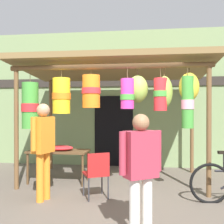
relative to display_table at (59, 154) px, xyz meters
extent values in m
plane|color=#60564C|center=(1.35, -0.70, -0.63)|extent=(30.00, 30.00, 0.00)
cube|color=#7A9360|center=(1.35, 2.04, 1.30)|extent=(11.95, 0.25, 3.86)
cube|color=#2D2823|center=(1.35, 1.89, 1.76)|extent=(10.76, 0.04, 0.24)
cube|color=black|center=(0.99, 1.90, 0.37)|extent=(1.10, 0.03, 2.00)
cylinder|color=brown|center=(-0.68, -0.61, 0.59)|extent=(0.09, 0.09, 2.44)
cylinder|color=brown|center=(3.07, -0.61, 0.59)|extent=(0.09, 0.09, 2.44)
cylinder|color=brown|center=(-0.68, 1.34, 0.59)|extent=(0.09, 0.09, 2.44)
cylinder|color=brown|center=(3.07, 1.34, 0.59)|extent=(0.09, 0.09, 2.44)
cylinder|color=brown|center=(1.20, -0.61, 1.81)|extent=(3.95, 0.10, 0.10)
cylinder|color=brown|center=(1.20, 1.34, 1.96)|extent=(3.95, 0.10, 0.10)
cube|color=olive|center=(1.20, 0.37, 1.93)|extent=(4.25, 2.45, 0.31)
cylinder|color=brown|center=(-0.41, -0.54, 1.64)|extent=(0.01, 0.01, 0.23)
cylinder|color=green|center=(-0.41, -0.54, 1.06)|extent=(0.33, 0.33, 0.93)
cylinder|color=red|center=(-0.41, -0.54, 1.02)|extent=(0.35, 0.35, 0.17)
cylinder|color=brown|center=(0.26, -0.60, 1.68)|extent=(0.01, 0.01, 0.16)
cylinder|color=yellow|center=(0.26, -0.60, 1.25)|extent=(0.35, 0.35, 0.70)
cylinder|color=orange|center=(0.26, -0.60, 1.25)|extent=(0.37, 0.37, 0.13)
cylinder|color=brown|center=(0.86, -0.59, 1.71)|extent=(0.01, 0.01, 0.11)
cylinder|color=orange|center=(0.86, -0.59, 1.33)|extent=(0.34, 0.34, 0.64)
cylinder|color=red|center=(0.86, -0.59, 1.35)|extent=(0.37, 0.37, 0.11)
cylinder|color=brown|center=(1.57, -0.66, 1.66)|extent=(0.01, 0.01, 0.19)
cylinder|color=#D13399|center=(1.57, -0.66, 1.28)|extent=(0.25, 0.25, 0.57)
cylinder|color=green|center=(1.57, -0.66, 1.22)|extent=(0.27, 0.27, 0.10)
cylinder|color=brown|center=(2.19, -0.60, 1.67)|extent=(0.01, 0.01, 0.19)
cylinder|color=red|center=(2.19, -0.60, 1.27)|extent=(0.25, 0.25, 0.62)
cylinder|color=green|center=(2.19, -0.60, 1.28)|extent=(0.27, 0.27, 0.11)
cylinder|color=brown|center=(2.68, -0.66, 1.68)|extent=(0.01, 0.01, 0.16)
cylinder|color=green|center=(2.68, -0.66, 1.12)|extent=(0.22, 0.22, 0.96)
cylinder|color=pink|center=(2.68, -0.66, 1.07)|extent=(0.23, 0.23, 0.17)
cylinder|color=#4C3D23|center=(2.72, -0.55, 1.72)|extent=(0.02, 0.02, 0.09)
ellipsoid|color=yellow|center=(2.72, -0.55, 1.41)|extent=(0.37, 0.32, 0.53)
cylinder|color=#4C3D23|center=(2.27, -0.55, 1.69)|extent=(0.02, 0.02, 0.14)
ellipsoid|color=#89A842|center=(2.27, -0.55, 1.31)|extent=(0.31, 0.26, 0.60)
cylinder|color=#4C3D23|center=(1.76, -0.51, 1.70)|extent=(0.02, 0.02, 0.12)
ellipsoid|color=#89A842|center=(1.76, -0.51, 1.38)|extent=(0.39, 0.33, 0.53)
cube|color=brown|center=(0.00, 0.00, 0.06)|extent=(1.31, 0.60, 0.04)
cylinder|color=brown|center=(-0.61, -0.25, -0.29)|extent=(0.05, 0.05, 0.67)
cylinder|color=brown|center=(0.61, -0.25, -0.29)|extent=(0.05, 0.05, 0.67)
cylinder|color=brown|center=(-0.61, 0.25, -0.29)|extent=(0.05, 0.05, 0.67)
cylinder|color=brown|center=(0.61, 0.25, -0.29)|extent=(0.05, 0.05, 0.67)
ellipsoid|color=red|center=(0.02, 0.00, 0.14)|extent=(0.61, 0.43, 0.11)
ellipsoid|color=#D13399|center=(0.12, -0.05, 0.14)|extent=(0.27, 0.21, 0.08)
cube|color=#AD1E1E|center=(1.01, -0.93, -0.19)|extent=(0.54, 0.54, 0.04)
cube|color=#AD1E1E|center=(1.10, -1.09, 0.01)|extent=(0.37, 0.22, 0.40)
cylinder|color=#333338|center=(1.09, -0.69, -0.41)|extent=(0.03, 0.03, 0.44)
cylinder|color=#333338|center=(0.77, -0.86, -0.41)|extent=(0.03, 0.03, 0.44)
cylinder|color=#333338|center=(1.26, -1.01, -0.41)|extent=(0.03, 0.03, 0.44)
cylinder|color=#333338|center=(0.94, -1.17, -0.41)|extent=(0.03, 0.03, 0.44)
torus|color=black|center=(3.02, -0.93, -0.30)|extent=(0.71, 0.12, 0.71)
cylinder|color=black|center=(3.26, -0.91, 0.08)|extent=(0.03, 0.03, 0.30)
cube|color=black|center=(3.26, -0.91, 0.24)|extent=(0.21, 0.10, 0.05)
cylinder|color=silver|center=(1.95, -2.37, -0.24)|extent=(0.13, 0.13, 0.77)
cylinder|color=silver|center=(1.80, -2.46, -0.24)|extent=(0.13, 0.13, 0.77)
cube|color=#B23347|center=(1.87, -2.42, 0.43)|extent=(0.46, 0.40, 0.58)
cylinder|color=#B23347|center=(2.09, -2.28, 0.46)|extent=(0.08, 0.08, 0.52)
cylinder|color=#B23347|center=(1.66, -2.55, 0.46)|extent=(0.08, 0.08, 0.52)
sphere|color=#9E704C|center=(1.87, -2.42, 0.82)|extent=(0.21, 0.21, 0.21)
cylinder|color=orange|center=(0.10, -1.28, -0.20)|extent=(0.13, 0.13, 0.85)
cylinder|color=orange|center=(0.15, -1.11, -0.20)|extent=(0.13, 0.13, 0.85)
cube|color=orange|center=(0.12, -1.19, 0.54)|extent=(0.32, 0.45, 0.63)
cylinder|color=orange|center=(0.05, -1.44, 0.57)|extent=(0.08, 0.08, 0.57)
cylinder|color=orange|center=(0.19, -0.95, 0.57)|extent=(0.08, 0.08, 0.57)
sphere|color=tan|center=(0.12, -1.19, 0.97)|extent=(0.23, 0.23, 0.23)
camera|label=1|loc=(1.96, -5.78, 0.97)|focal=43.57mm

